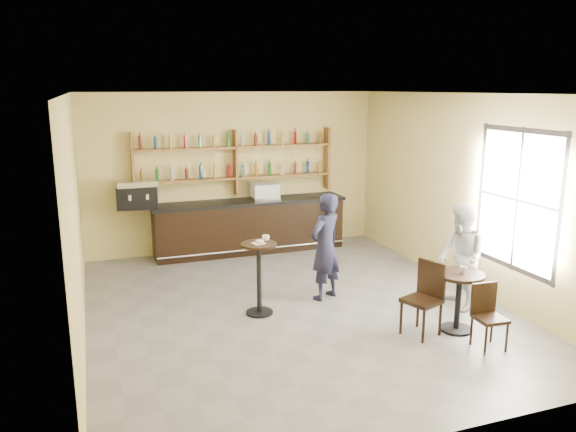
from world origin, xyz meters
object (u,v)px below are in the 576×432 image
object	(u,v)px
man_main	(325,247)
patron_second	(461,258)
pastry_case	(265,191)
chair_west	(422,300)
espresso_machine	(137,194)
chair_south	(490,318)
pedestal_table	(259,279)
bar_counter	(250,226)
cafe_table	(458,302)

from	to	relation	value
man_main	patron_second	xyz separation A→B (m)	(1.76, -1.06, -0.05)
pastry_case	chair_west	world-z (taller)	pastry_case
espresso_machine	chair_south	bearing A→B (deg)	-45.83
chair_west	patron_second	size ratio (longest dim) A/B	0.63
pastry_case	pedestal_table	size ratio (longest dim) A/B	0.50
bar_counter	espresso_machine	world-z (taller)	espresso_machine
bar_counter	man_main	xyz separation A→B (m)	(0.40, -2.93, 0.32)
bar_counter	espresso_machine	size ratio (longest dim) A/B	5.36
bar_counter	pedestal_table	world-z (taller)	pedestal_table
pedestal_table	chair_south	bearing A→B (deg)	-40.57
man_main	chair_west	xyz separation A→B (m)	(0.69, -1.69, -0.35)
espresso_machine	pedestal_table	world-z (taller)	espresso_machine
cafe_table	patron_second	xyz separation A→B (m)	(0.52, 0.68, 0.38)
patron_second	espresso_machine	bearing A→B (deg)	-124.04
cafe_table	chair_south	world-z (taller)	chair_south
chair_west	patron_second	world-z (taller)	patron_second
chair_south	patron_second	distance (m)	1.41
man_main	patron_second	size ratio (longest dim) A/B	1.07
pedestal_table	chair_south	distance (m)	3.22
man_main	cafe_table	bearing A→B (deg)	97.55
bar_counter	pastry_case	world-z (taller)	pastry_case
chair_west	bar_counter	bearing A→B (deg)	172.78
pedestal_table	chair_west	xyz separation A→B (m)	(1.84, -1.44, -0.04)
chair_west	man_main	bearing A→B (deg)	-178.33
chair_west	chair_south	world-z (taller)	chair_west
pastry_case	man_main	size ratio (longest dim) A/B	0.32
pastry_case	cafe_table	distance (m)	4.92
bar_counter	espresso_machine	xyz separation A→B (m)	(-2.17, 0.00, 0.79)
cafe_table	chair_south	bearing A→B (deg)	-85.24
cafe_table	chair_south	xyz separation A→B (m)	(0.05, -0.60, 0.00)
bar_counter	pedestal_table	bearing A→B (deg)	-103.42
man_main	cafe_table	distance (m)	2.18
bar_counter	pedestal_table	distance (m)	3.27
chair_west	patron_second	bearing A→B (deg)	100.03
patron_second	chair_south	bearing A→B (deg)	-11.50
patron_second	cafe_table	bearing A→B (deg)	-28.77
chair_west	patron_second	xyz separation A→B (m)	(1.07, 0.63, 0.30)
pastry_case	chair_west	size ratio (longest dim) A/B	0.54
pedestal_table	cafe_table	xyz separation A→B (m)	(2.39, -1.49, -0.13)
bar_counter	patron_second	bearing A→B (deg)	-61.66
man_main	bar_counter	bearing A→B (deg)	-110.10
chair_south	patron_second	bearing A→B (deg)	73.23
cafe_table	patron_second	bearing A→B (deg)	52.55
bar_counter	pastry_case	distance (m)	0.77
espresso_machine	bar_counter	bearing A→B (deg)	7.98
bar_counter	espresso_machine	bearing A→B (deg)	180.00
chair_south	man_main	bearing A→B (deg)	122.20
cafe_table	pastry_case	bearing A→B (deg)	105.63
patron_second	pedestal_table	bearing A→B (deg)	-96.92
man_main	chair_south	bearing A→B (deg)	90.95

